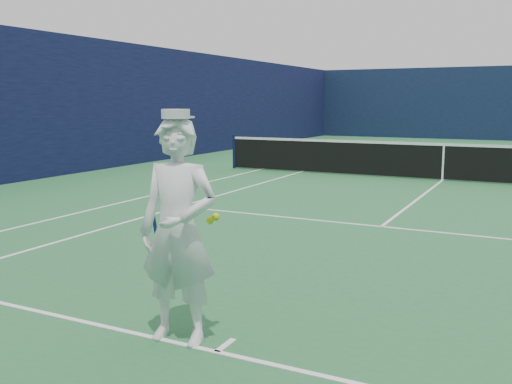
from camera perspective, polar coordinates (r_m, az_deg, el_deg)
ground at (r=16.12m, az=18.12°, el=1.09°), size 80.00×80.00×0.00m
court_markings at (r=16.12m, az=18.12°, el=1.10°), size 11.03×23.83×0.01m
windscreen_fence at (r=15.98m, az=18.48°, el=8.21°), size 20.12×36.12×4.00m
tennis_net at (r=16.06m, az=18.22°, el=3.05°), size 12.88×0.09×1.07m
tennis_player at (r=5.00m, az=-7.79°, el=-3.87°), size 0.84×0.55×2.04m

